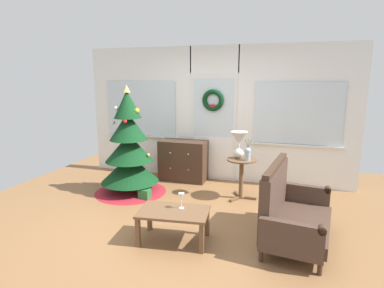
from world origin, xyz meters
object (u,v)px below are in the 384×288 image
side_table (241,170)px  coffee_table (174,215)px  table_lamp (239,141)px  settee_sofa (289,211)px  christmas_tree (129,154)px  gift_box (145,194)px  wine_glass (181,197)px  flower_vase (248,153)px  dresser_cabinet (183,161)px

side_table → coffee_table: 1.76m
side_table → table_lamp: (-0.06, 0.04, 0.48)m
coffee_table → settee_sofa: bearing=18.8°
christmas_tree → gift_box: bearing=-31.9°
side_table → table_lamp: bearing=146.3°
side_table → coffee_table: bearing=-108.4°
wine_glass → side_table: bearing=72.7°
christmas_tree → flower_vase: size_ratio=5.28×
table_lamp → wine_glass: table_lamp is taller
dresser_cabinet → flower_vase: 1.55m
dresser_cabinet → wine_glass: 2.32m
flower_vase → side_table: bearing=149.0°
settee_sofa → table_lamp: table_lamp is taller
coffee_table → gift_box: bearing=130.0°
christmas_tree → side_table: 1.92m
settee_sofa → side_table: settee_sofa is taller
dresser_cabinet → settee_sofa: 2.72m
settee_sofa → side_table: 1.44m
dresser_cabinet → gift_box: 1.23m
dresser_cabinet → settee_sofa: size_ratio=0.63×
wine_glass → table_lamp: bearing=75.1°
settee_sofa → flower_vase: size_ratio=4.08×
settee_sofa → coffee_table: (-1.33, -0.46, -0.04)m
christmas_tree → dresser_cabinet: size_ratio=2.05×
settee_sofa → side_table: size_ratio=2.13×
side_table → wine_glass: 1.64m
coffee_table → flower_vase: bearing=67.9°
flower_vase → wine_glass: 1.63m
side_table → table_lamp: 0.48m
flower_vase → settee_sofa: bearing=-59.2°
table_lamp → flower_vase: (0.16, -0.10, -0.17)m
settee_sofa → wine_glass: settee_sofa is taller
dresser_cabinet → table_lamp: 1.43m
settee_sofa → flower_vase: 1.40m
settee_sofa → coffee_table: bearing=-161.2°
christmas_tree → flower_vase: 2.00m
settee_sofa → flower_vase: flower_vase is taller
christmas_tree → coffee_table: size_ratio=2.06×
side_table → wine_glass: bearing=-107.3°
christmas_tree → table_lamp: bearing=10.2°
dresser_cabinet → coffee_table: size_ratio=1.01×
christmas_tree → side_table: christmas_tree is taller
table_lamp → flower_vase: size_ratio=1.26×
christmas_tree → gift_box: (0.39, -0.24, -0.59)m
christmas_tree → side_table: (1.89, 0.29, -0.20)m
gift_box → side_table: bearing=19.5°
dresser_cabinet → table_lamp: bearing=-26.8°
dresser_cabinet → settee_sofa: (2.01, -1.84, -0.01)m
coffee_table → wine_glass: size_ratio=4.60×
dresser_cabinet → wine_glass: (0.74, -2.19, 0.14)m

